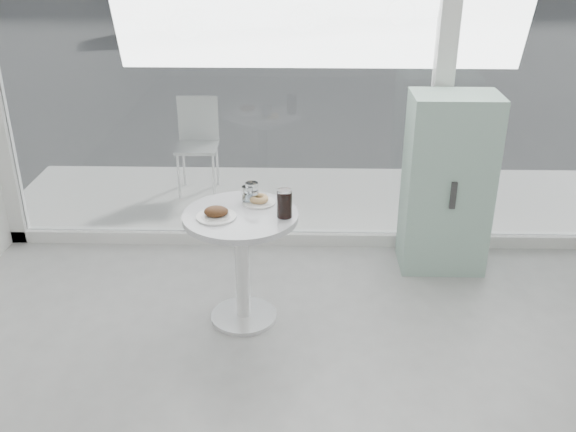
{
  "coord_description": "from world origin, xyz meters",
  "views": [
    {
      "loc": [
        -0.12,
        -1.68,
        2.43
      ],
      "look_at": [
        -0.2,
        1.7,
        0.85
      ],
      "focal_mm": 40.0,
      "sensor_mm": 36.0,
      "label": 1
    }
  ],
  "objects_px": {
    "plate_fritter": "(217,213)",
    "plate_donut": "(259,200)",
    "mint_cabinet": "(447,184)",
    "main_table": "(241,245)",
    "water_tumbler_b": "(252,194)",
    "patio_chair": "(198,139)",
    "cola_glass": "(284,204)",
    "water_tumbler_a": "(247,196)"
  },
  "relations": [
    {
      "from": "plate_fritter",
      "to": "water_tumbler_b",
      "type": "xyz_separation_m",
      "value": [
        0.2,
        0.23,
        0.03
      ]
    },
    {
      "from": "plate_fritter",
      "to": "water_tumbler_a",
      "type": "relative_size",
      "value": 2.21
    },
    {
      "from": "main_table",
      "to": "mint_cabinet",
      "type": "xyz_separation_m",
      "value": [
        1.44,
        0.78,
        0.11
      ]
    },
    {
      "from": "patio_chair",
      "to": "cola_glass",
      "type": "height_order",
      "value": "cola_glass"
    },
    {
      "from": "plate_donut",
      "to": "cola_glass",
      "type": "bearing_deg",
      "value": -49.38
    },
    {
      "from": "main_table",
      "to": "cola_glass",
      "type": "distance_m",
      "value": 0.41
    },
    {
      "from": "patio_chair",
      "to": "plate_fritter",
      "type": "distance_m",
      "value": 2.25
    },
    {
      "from": "mint_cabinet",
      "to": "patio_chair",
      "type": "relative_size",
      "value": 1.51
    },
    {
      "from": "main_table",
      "to": "patio_chair",
      "type": "distance_m",
      "value": 2.21
    },
    {
      "from": "mint_cabinet",
      "to": "water_tumbler_b",
      "type": "distance_m",
      "value": 1.51
    },
    {
      "from": "mint_cabinet",
      "to": "cola_glass",
      "type": "bearing_deg",
      "value": -144.71
    },
    {
      "from": "main_table",
      "to": "plate_fritter",
      "type": "height_order",
      "value": "plate_fritter"
    },
    {
      "from": "water_tumbler_a",
      "to": "patio_chair",
      "type": "bearing_deg",
      "value": 107.91
    },
    {
      "from": "main_table",
      "to": "water_tumbler_a",
      "type": "distance_m",
      "value": 0.32
    },
    {
      "from": "plate_fritter",
      "to": "water_tumbler_b",
      "type": "height_order",
      "value": "water_tumbler_b"
    },
    {
      "from": "main_table",
      "to": "plate_donut",
      "type": "bearing_deg",
      "value": 56.42
    },
    {
      "from": "water_tumbler_a",
      "to": "water_tumbler_b",
      "type": "distance_m",
      "value": 0.03
    },
    {
      "from": "main_table",
      "to": "water_tumbler_b",
      "type": "distance_m",
      "value": 0.33
    },
    {
      "from": "plate_fritter",
      "to": "plate_donut",
      "type": "xyz_separation_m",
      "value": [
        0.24,
        0.22,
        -0.01
      ]
    },
    {
      "from": "plate_donut",
      "to": "main_table",
      "type": "bearing_deg",
      "value": -123.58
    },
    {
      "from": "patio_chair",
      "to": "water_tumbler_a",
      "type": "relative_size",
      "value": 7.86
    },
    {
      "from": "main_table",
      "to": "mint_cabinet",
      "type": "bearing_deg",
      "value": 28.33
    },
    {
      "from": "mint_cabinet",
      "to": "plate_fritter",
      "type": "relative_size",
      "value": 5.39
    },
    {
      "from": "main_table",
      "to": "water_tumbler_a",
      "type": "relative_size",
      "value": 6.88
    },
    {
      "from": "plate_fritter",
      "to": "water_tumbler_b",
      "type": "relative_size",
      "value": 1.84
    },
    {
      "from": "main_table",
      "to": "cola_glass",
      "type": "xyz_separation_m",
      "value": [
        0.27,
        -0.04,
        0.31
      ]
    },
    {
      "from": "plate_donut",
      "to": "cola_glass",
      "type": "xyz_separation_m",
      "value": [
        0.17,
        -0.2,
        0.07
      ]
    },
    {
      "from": "mint_cabinet",
      "to": "cola_glass",
      "type": "distance_m",
      "value": 1.43
    },
    {
      "from": "water_tumbler_a",
      "to": "mint_cabinet",
      "type": "bearing_deg",
      "value": 23.38
    },
    {
      "from": "plate_fritter",
      "to": "patio_chair",
      "type": "bearing_deg",
      "value": 102.04
    },
    {
      "from": "plate_donut",
      "to": "water_tumbler_b",
      "type": "bearing_deg",
      "value": 160.34
    },
    {
      "from": "cola_glass",
      "to": "patio_chair",
      "type": "bearing_deg",
      "value": 112.05
    },
    {
      "from": "main_table",
      "to": "patio_chair",
      "type": "xyz_separation_m",
      "value": [
        -0.6,
        2.13,
        -0.0
      ]
    },
    {
      "from": "main_table",
      "to": "mint_cabinet",
      "type": "height_order",
      "value": "mint_cabinet"
    },
    {
      "from": "water_tumbler_b",
      "to": "plate_donut",
      "type": "bearing_deg",
      "value": -19.66
    },
    {
      "from": "water_tumbler_b",
      "to": "patio_chair",
      "type": "bearing_deg",
      "value": 108.75
    },
    {
      "from": "plate_fritter",
      "to": "mint_cabinet",
      "type": "bearing_deg",
      "value": 27.92
    },
    {
      "from": "mint_cabinet",
      "to": "water_tumbler_b",
      "type": "bearing_deg",
      "value": -156.16
    },
    {
      "from": "patio_chair",
      "to": "plate_fritter",
      "type": "height_order",
      "value": "patio_chair"
    },
    {
      "from": "patio_chair",
      "to": "cola_glass",
      "type": "xyz_separation_m",
      "value": [
        0.88,
        -2.17,
        0.31
      ]
    },
    {
      "from": "plate_fritter",
      "to": "water_tumbler_a",
      "type": "height_order",
      "value": "water_tumbler_a"
    },
    {
      "from": "mint_cabinet",
      "to": "plate_donut",
      "type": "bearing_deg",
      "value": -154.86
    }
  ]
}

